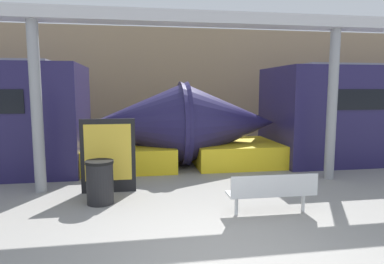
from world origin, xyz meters
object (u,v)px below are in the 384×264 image
object	(u,v)px
trash_bin	(100,182)
poster_board	(108,156)
support_column_far	(332,106)
support_column_near	(37,108)
bench_near	(272,190)

from	to	relation	value
trash_bin	poster_board	world-z (taller)	poster_board
poster_board	support_column_far	xyz separation A→B (m)	(5.75, 0.31, 1.09)
trash_bin	support_column_far	xyz separation A→B (m)	(5.88, 1.08, 1.50)
poster_board	support_column_near	size ratio (longest dim) A/B	0.44
trash_bin	support_column_far	bearing A→B (deg)	10.43
support_column_far	bench_near	bearing A→B (deg)	-138.09
trash_bin	support_column_near	size ratio (longest dim) A/B	0.23
trash_bin	bench_near	bearing A→B (deg)	-20.22
poster_board	support_column_far	size ratio (longest dim) A/B	0.44
trash_bin	poster_board	distance (m)	0.88
bench_near	support_column_far	size ratio (longest dim) A/B	0.43
support_column_near	trash_bin	bearing A→B (deg)	-36.43
poster_board	support_column_far	distance (m)	5.86
poster_board	trash_bin	bearing A→B (deg)	-99.01
poster_board	support_column_far	world-z (taller)	support_column_far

